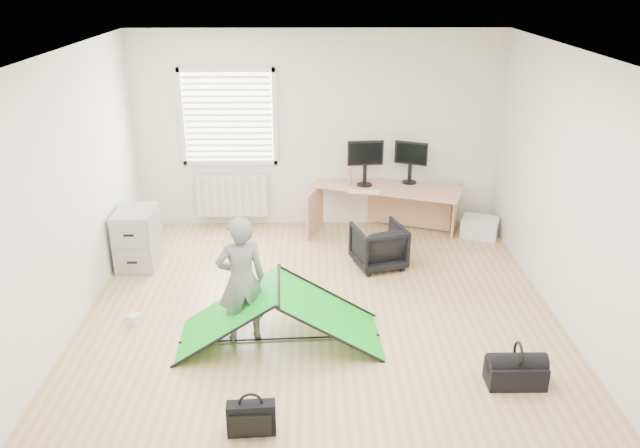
{
  "coord_description": "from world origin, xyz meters",
  "views": [
    {
      "loc": [
        -0.09,
        -5.59,
        3.43
      ],
      "look_at": [
        0.0,
        0.4,
        0.95
      ],
      "focal_mm": 35.0,
      "sensor_mm": 36.0,
      "label": 1
    }
  ],
  "objects_px": {
    "storage_crate": "(480,227)",
    "laptop_bag": "(251,418)",
    "office_chair": "(379,246)",
    "kite": "(279,313)",
    "person": "(241,280)",
    "thermos": "(349,177)",
    "desk": "(386,209)",
    "duffel_bag": "(516,374)",
    "monitor_right": "(410,168)",
    "monitor_left": "(365,169)",
    "filing_cabinet": "(137,238)"
  },
  "relations": [
    {
      "from": "office_chair",
      "to": "person",
      "type": "height_order",
      "value": "person"
    },
    {
      "from": "filing_cabinet",
      "to": "desk",
      "type": "bearing_deg",
      "value": 16.44
    },
    {
      "from": "office_chair",
      "to": "kite",
      "type": "relative_size",
      "value": 0.3
    },
    {
      "from": "thermos",
      "to": "storage_crate",
      "type": "distance_m",
      "value": 1.91
    },
    {
      "from": "filing_cabinet",
      "to": "office_chair",
      "type": "xyz_separation_m",
      "value": [
        2.95,
        -0.08,
        -0.09
      ]
    },
    {
      "from": "desk",
      "to": "laptop_bag",
      "type": "bearing_deg",
      "value": -89.93
    },
    {
      "from": "kite",
      "to": "monitor_right",
      "type": "bearing_deg",
      "value": 56.59
    },
    {
      "from": "person",
      "to": "laptop_bag",
      "type": "distance_m",
      "value": 1.47
    },
    {
      "from": "laptop_bag",
      "to": "duffel_bag",
      "type": "xyz_separation_m",
      "value": [
        2.27,
        0.59,
        -0.03
      ]
    },
    {
      "from": "desk",
      "to": "monitor_left",
      "type": "relative_size",
      "value": 4.12
    },
    {
      "from": "monitor_left",
      "to": "kite",
      "type": "bearing_deg",
      "value": -116.09
    },
    {
      "from": "kite",
      "to": "duffel_bag",
      "type": "height_order",
      "value": "kite"
    },
    {
      "from": "monitor_right",
      "to": "kite",
      "type": "height_order",
      "value": "monitor_right"
    },
    {
      "from": "person",
      "to": "storage_crate",
      "type": "distance_m",
      "value": 3.92
    },
    {
      "from": "thermos",
      "to": "storage_crate",
      "type": "xyz_separation_m",
      "value": [
        1.78,
        -0.2,
        -0.66
      ]
    },
    {
      "from": "storage_crate",
      "to": "laptop_bag",
      "type": "distance_m",
      "value": 4.76
    },
    {
      "from": "kite",
      "to": "laptop_bag",
      "type": "relative_size",
      "value": 5.19
    },
    {
      "from": "desk",
      "to": "filing_cabinet",
      "type": "bearing_deg",
      "value": -142.27
    },
    {
      "from": "desk",
      "to": "storage_crate",
      "type": "relative_size",
      "value": 4.16
    },
    {
      "from": "filing_cabinet",
      "to": "monitor_right",
      "type": "bearing_deg",
      "value": 17.03
    },
    {
      "from": "filing_cabinet",
      "to": "duffel_bag",
      "type": "height_order",
      "value": "filing_cabinet"
    },
    {
      "from": "desk",
      "to": "filing_cabinet",
      "type": "relative_size",
      "value": 2.74
    },
    {
      "from": "monitor_left",
      "to": "laptop_bag",
      "type": "distance_m",
      "value": 4.31
    },
    {
      "from": "thermos",
      "to": "duffel_bag",
      "type": "relative_size",
      "value": 0.46
    },
    {
      "from": "thermos",
      "to": "storage_crate",
      "type": "bearing_deg",
      "value": -6.54
    },
    {
      "from": "monitor_right",
      "to": "storage_crate",
      "type": "bearing_deg",
      "value": 4.61
    },
    {
      "from": "person",
      "to": "kite",
      "type": "xyz_separation_m",
      "value": [
        0.36,
        -0.04,
        -0.34
      ]
    },
    {
      "from": "office_chair",
      "to": "person",
      "type": "relative_size",
      "value": 0.45
    },
    {
      "from": "monitor_left",
      "to": "laptop_bag",
      "type": "height_order",
      "value": "monitor_left"
    },
    {
      "from": "storage_crate",
      "to": "laptop_bag",
      "type": "xyz_separation_m",
      "value": [
        -2.78,
        -3.86,
        0.01
      ]
    },
    {
      "from": "desk",
      "to": "storage_crate",
      "type": "distance_m",
      "value": 1.3
    },
    {
      "from": "desk",
      "to": "kite",
      "type": "relative_size",
      "value": 1.0
    },
    {
      "from": "desk",
      "to": "office_chair",
      "type": "xyz_separation_m",
      "value": [
        -0.21,
        -1.05,
        -0.07
      ]
    },
    {
      "from": "desk",
      "to": "storage_crate",
      "type": "height_order",
      "value": "desk"
    },
    {
      "from": "monitor_right",
      "to": "office_chair",
      "type": "distance_m",
      "value": 1.44
    },
    {
      "from": "kite",
      "to": "duffel_bag",
      "type": "relative_size",
      "value": 3.92
    },
    {
      "from": "storage_crate",
      "to": "person",
      "type": "bearing_deg",
      "value": -140.05
    },
    {
      "from": "kite",
      "to": "storage_crate",
      "type": "distance_m",
      "value": 3.65
    },
    {
      "from": "thermos",
      "to": "office_chair",
      "type": "xyz_separation_m",
      "value": [
        0.3,
        -1.09,
        -0.52
      ]
    },
    {
      "from": "storage_crate",
      "to": "duffel_bag",
      "type": "bearing_deg",
      "value": -98.85
    },
    {
      "from": "monitor_right",
      "to": "storage_crate",
      "type": "height_order",
      "value": "monitor_right"
    },
    {
      "from": "desk",
      "to": "thermos",
      "type": "distance_m",
      "value": 0.68
    },
    {
      "from": "monitor_left",
      "to": "person",
      "type": "height_order",
      "value": "person"
    },
    {
      "from": "filing_cabinet",
      "to": "office_chair",
      "type": "bearing_deg",
      "value": -2.16
    },
    {
      "from": "filing_cabinet",
      "to": "laptop_bag",
      "type": "distance_m",
      "value": 3.48
    },
    {
      "from": "filing_cabinet",
      "to": "thermos",
      "type": "bearing_deg",
      "value": 20.2
    },
    {
      "from": "storage_crate",
      "to": "laptop_bag",
      "type": "relative_size",
      "value": 1.24
    },
    {
      "from": "monitor_right",
      "to": "thermos",
      "type": "height_order",
      "value": "monitor_right"
    },
    {
      "from": "office_chair",
      "to": "storage_crate",
      "type": "height_order",
      "value": "office_chair"
    },
    {
      "from": "monitor_left",
      "to": "laptop_bag",
      "type": "relative_size",
      "value": 1.25
    }
  ]
}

